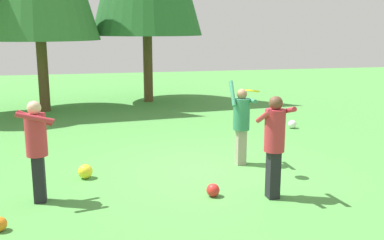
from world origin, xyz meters
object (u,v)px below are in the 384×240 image
at_px(person_catcher, 274,138).
at_px(ball_red, 213,190).
at_px(frisbee, 253,91).
at_px(ball_yellow, 85,171).
at_px(person_bystander, 37,143).
at_px(ball_white, 292,124).
at_px(person_thrower, 241,120).

height_order(person_catcher, ball_red, person_catcher).
distance_m(frisbee, ball_yellow, 3.53).
distance_m(person_bystander, frisbee, 3.95).
distance_m(ball_yellow, ball_white, 6.51).
relative_size(person_thrower, ball_red, 7.78).
relative_size(person_catcher, ball_yellow, 6.32).
bearing_deg(ball_yellow, ball_red, -34.00).
bearing_deg(person_catcher, ball_white, -26.53).
height_order(person_thrower, ball_red, person_thrower).
xyz_separation_m(person_catcher, frisbee, (0.04, 1.20, 0.62)).
height_order(frisbee, ball_yellow, frisbee).
bearing_deg(person_bystander, frisbee, -0.00).
distance_m(person_bystander, ball_red, 3.02).
relative_size(person_catcher, person_bystander, 1.03).
height_order(ball_red, ball_yellow, ball_yellow).
bearing_deg(ball_red, ball_white, 51.57).
xyz_separation_m(person_bystander, ball_red, (2.85, -0.42, -0.89)).
xyz_separation_m(person_thrower, ball_red, (-1.05, -1.63, -0.84)).
height_order(ball_red, ball_white, ball_white).
xyz_separation_m(frisbee, ball_white, (2.59, 3.61, -1.54)).
bearing_deg(person_thrower, person_catcher, 0.60).
bearing_deg(frisbee, person_thrower, 86.90).
height_order(person_catcher, ball_white, person_catcher).
bearing_deg(person_catcher, frisbee, 0.00).
xyz_separation_m(person_bystander, frisbee, (3.86, 0.50, 0.65)).
relative_size(person_bystander, ball_yellow, 6.13).
bearing_deg(person_bystander, person_catcher, -17.72).
xyz_separation_m(person_catcher, person_bystander, (-3.82, 0.69, -0.03)).
height_order(person_thrower, frisbee, person_thrower).
xyz_separation_m(frisbee, ball_red, (-1.01, -0.92, -1.55)).
xyz_separation_m(person_catcher, ball_yellow, (-3.10, 1.71, -0.90)).
distance_m(person_catcher, ball_white, 5.56).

